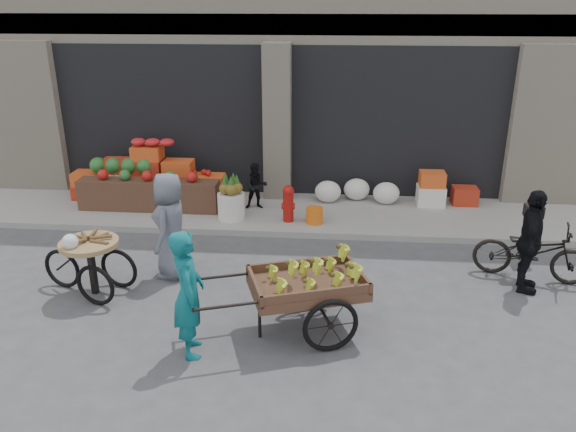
# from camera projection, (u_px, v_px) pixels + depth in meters

# --- Properties ---
(ground) EXTENTS (80.00, 80.00, 0.00)m
(ground) POSITION_uv_depth(u_px,v_px,m) (239.00, 327.00, 7.47)
(ground) COLOR #424244
(ground) RESTS_ON ground
(sidewalk) EXTENTS (18.00, 2.20, 0.12)m
(sidewalk) POSITION_uv_depth(u_px,v_px,m) (273.00, 213.00, 11.25)
(sidewalk) COLOR gray
(sidewalk) RESTS_ON ground
(building) EXTENTS (14.00, 6.45, 7.00)m
(building) POSITION_uv_depth(u_px,v_px,m) (290.00, 29.00, 13.70)
(building) COLOR beige
(building) RESTS_ON ground
(fruit_display) EXTENTS (3.10, 1.12, 1.24)m
(fruit_display) POSITION_uv_depth(u_px,v_px,m) (154.00, 177.00, 11.49)
(fruit_display) COLOR #AA2C17
(fruit_display) RESTS_ON sidewalk
(pineapple_bin) EXTENTS (0.52, 0.52, 0.50)m
(pineapple_bin) POSITION_uv_depth(u_px,v_px,m) (231.00, 206.00, 10.73)
(pineapple_bin) COLOR silver
(pineapple_bin) RESTS_ON sidewalk
(fire_hydrant) EXTENTS (0.22, 0.22, 0.71)m
(fire_hydrant) POSITION_uv_depth(u_px,v_px,m) (288.00, 202.00, 10.55)
(fire_hydrant) COLOR #A5140F
(fire_hydrant) RESTS_ON sidewalk
(orange_bucket) EXTENTS (0.32, 0.32, 0.30)m
(orange_bucket) POSITION_uv_depth(u_px,v_px,m) (315.00, 215.00, 10.55)
(orange_bucket) COLOR orange
(orange_bucket) RESTS_ON sidewalk
(right_bay_goods) EXTENTS (3.35, 0.60, 0.70)m
(right_bay_goods) POSITION_uv_depth(u_px,v_px,m) (403.00, 191.00, 11.47)
(right_bay_goods) COLOR silver
(right_bay_goods) RESTS_ON sidewalk
(seated_person) EXTENTS (0.51, 0.43, 0.93)m
(seated_person) POSITION_uv_depth(u_px,v_px,m) (256.00, 186.00, 11.18)
(seated_person) COLOR black
(seated_person) RESTS_ON sidewalk
(banana_cart) EXTENTS (2.59, 1.66, 1.01)m
(banana_cart) POSITION_uv_depth(u_px,v_px,m) (303.00, 281.00, 7.10)
(banana_cart) COLOR brown
(banana_cart) RESTS_ON ground
(vendor_woman) EXTENTS (0.53, 0.67, 1.62)m
(vendor_woman) POSITION_uv_depth(u_px,v_px,m) (188.00, 294.00, 6.66)
(vendor_woman) COLOR #0D626A
(vendor_woman) RESTS_ON ground
(tricycle_cart) EXTENTS (1.46, 1.02, 0.95)m
(tricycle_cart) POSITION_uv_depth(u_px,v_px,m) (90.00, 258.00, 8.12)
(tricycle_cart) COLOR #9E7F51
(tricycle_cart) RESTS_ON ground
(vendor_grey) EXTENTS (0.58, 0.85, 1.67)m
(vendor_grey) POSITION_uv_depth(u_px,v_px,m) (171.00, 226.00, 8.58)
(vendor_grey) COLOR slate
(vendor_grey) RESTS_ON ground
(bicycle) EXTENTS (1.81, 1.02, 0.90)m
(bicycle) POSITION_uv_depth(u_px,v_px,m) (532.00, 252.00, 8.61)
(bicycle) COLOR black
(bicycle) RESTS_ON ground
(cyclist) EXTENTS (0.60, 0.99, 1.57)m
(cyclist) POSITION_uv_depth(u_px,v_px,m) (530.00, 242.00, 8.13)
(cyclist) COLOR black
(cyclist) RESTS_ON ground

